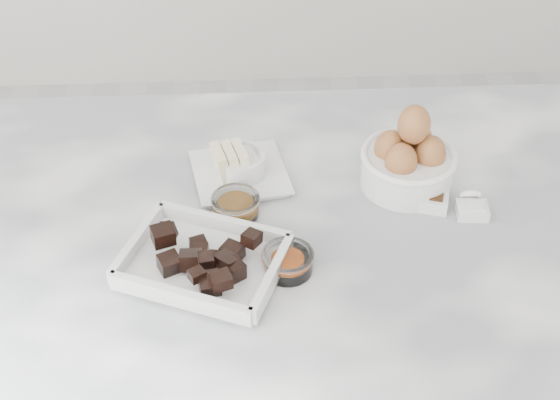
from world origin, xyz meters
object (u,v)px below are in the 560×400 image
(egg_bowl, at_px, (408,160))
(vanilla_spoon, at_px, (429,193))
(sugar_ramekin, at_px, (241,165))
(honey_bowl, at_px, (236,205))
(butter_plate, at_px, (238,168))
(salt_spoon, at_px, (472,206))
(chocolate_dish, at_px, (203,258))
(zest_bowl, at_px, (288,261))

(egg_bowl, distance_m, vanilla_spoon, 0.06)
(sugar_ramekin, height_order, honey_bowl, sugar_ramekin)
(butter_plate, bearing_deg, egg_bowl, -5.86)
(salt_spoon, bearing_deg, sugar_ramekin, 163.66)
(egg_bowl, bearing_deg, chocolate_dish, -150.64)
(honey_bowl, bearing_deg, chocolate_dish, -111.06)
(sugar_ramekin, height_order, egg_bowl, egg_bowl)
(honey_bowl, relative_size, salt_spoon, 1.24)
(chocolate_dish, distance_m, butter_plate, 0.22)
(chocolate_dish, bearing_deg, sugar_ramekin, 74.84)
(sugar_ramekin, xyz_separation_m, egg_bowl, (0.27, -0.03, 0.02))
(chocolate_dish, height_order, honey_bowl, chocolate_dish)
(chocolate_dish, xyz_separation_m, sugar_ramekin, (0.06, 0.21, 0.00))
(sugar_ramekin, xyz_separation_m, vanilla_spoon, (0.29, -0.07, -0.01))
(butter_plate, relative_size, egg_bowl, 1.12)
(honey_bowl, relative_size, zest_bowl, 1.00)
(vanilla_spoon, height_order, salt_spoon, vanilla_spoon)
(egg_bowl, bearing_deg, honey_bowl, -167.63)
(vanilla_spoon, bearing_deg, chocolate_dish, -158.83)
(zest_bowl, height_order, vanilla_spoon, vanilla_spoon)
(chocolate_dish, xyz_separation_m, butter_plate, (0.05, 0.21, -0.00))
(butter_plate, relative_size, honey_bowl, 2.27)
(salt_spoon, bearing_deg, butter_plate, 163.85)
(vanilla_spoon, bearing_deg, zest_bowl, -148.45)
(butter_plate, xyz_separation_m, vanilla_spoon, (0.30, -0.07, -0.00))
(butter_plate, xyz_separation_m, zest_bowl, (0.07, -0.22, -0.00))
(butter_plate, relative_size, vanilla_spoon, 1.99)
(honey_bowl, distance_m, zest_bowl, 0.15)
(chocolate_dish, relative_size, butter_plate, 1.55)
(butter_plate, xyz_separation_m, honey_bowl, (-0.01, -0.09, -0.00))
(butter_plate, height_order, vanilla_spoon, butter_plate)
(egg_bowl, bearing_deg, butter_plate, 174.14)
(egg_bowl, relative_size, honey_bowl, 2.03)
(honey_bowl, relative_size, vanilla_spoon, 0.88)
(vanilla_spoon, xyz_separation_m, salt_spoon, (0.06, -0.03, -0.00))
(egg_bowl, distance_m, salt_spoon, 0.12)
(salt_spoon, bearing_deg, honey_bowl, 177.51)
(sugar_ramekin, bearing_deg, chocolate_dish, -105.16)
(egg_bowl, relative_size, salt_spoon, 2.52)
(butter_plate, height_order, sugar_ramekin, butter_plate)
(chocolate_dish, bearing_deg, butter_plate, 76.12)
(sugar_ramekin, relative_size, vanilla_spoon, 0.92)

